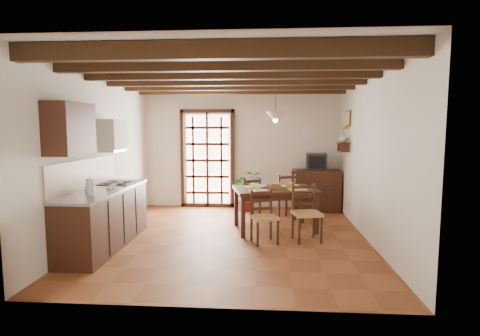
# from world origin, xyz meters

# --- Properties ---
(ground_plane) EXTENTS (5.00, 5.00, 0.00)m
(ground_plane) POSITION_xyz_m (0.00, 0.00, 0.00)
(ground_plane) COLOR brown
(room_shell) EXTENTS (4.52, 5.02, 2.81)m
(room_shell) POSITION_xyz_m (0.00, 0.00, 1.82)
(room_shell) COLOR silver
(room_shell) RESTS_ON ground_plane
(ceiling_beams) EXTENTS (4.50, 4.34, 0.20)m
(ceiling_beams) POSITION_xyz_m (0.00, 0.00, 2.69)
(ceiling_beams) COLOR black
(ceiling_beams) RESTS_ON room_shell
(french_door) EXTENTS (1.26, 0.11, 2.32)m
(french_door) POSITION_xyz_m (-0.80, 2.45, 1.18)
(french_door) COLOR white
(french_door) RESTS_ON ground_plane
(kitchen_counter) EXTENTS (0.64, 2.25, 1.38)m
(kitchen_counter) POSITION_xyz_m (-1.96, -0.60, 0.47)
(kitchen_counter) COLOR #32190F
(kitchen_counter) RESTS_ON ground_plane
(upper_cabinet) EXTENTS (0.35, 0.80, 0.70)m
(upper_cabinet) POSITION_xyz_m (-2.08, -1.30, 1.85)
(upper_cabinet) COLOR #32190F
(upper_cabinet) RESTS_ON room_shell
(range_hood) EXTENTS (0.38, 0.60, 0.54)m
(range_hood) POSITION_xyz_m (-2.05, -0.05, 1.73)
(range_hood) COLOR white
(range_hood) RESTS_ON room_shell
(counter_items) EXTENTS (0.50, 1.43, 0.25)m
(counter_items) POSITION_xyz_m (-1.95, -0.51, 0.96)
(counter_items) COLOR black
(counter_items) RESTS_ON kitchen_counter
(dining_table) EXTENTS (1.59, 1.21, 0.77)m
(dining_table) POSITION_xyz_m (0.72, 0.54, 0.67)
(dining_table) COLOR #361A11
(dining_table) RESTS_ON ground_plane
(chair_near_left) EXTENTS (0.50, 0.49, 0.85)m
(chair_near_left) POSITION_xyz_m (0.54, -0.25, 0.27)
(chair_near_left) COLOR tan
(chair_near_left) RESTS_ON ground_plane
(chair_near_right) EXTENTS (0.52, 0.50, 0.94)m
(chair_near_right) POSITION_xyz_m (1.23, -0.09, 0.29)
(chair_near_right) COLOR tan
(chair_near_right) RESTS_ON ground_plane
(chair_far_left) EXTENTS (0.54, 0.53, 0.88)m
(chair_far_left) POSITION_xyz_m (0.22, 1.17, 0.28)
(chair_far_left) COLOR tan
(chair_far_left) RESTS_ON ground_plane
(chair_far_right) EXTENTS (0.58, 0.57, 0.95)m
(chair_far_right) POSITION_xyz_m (0.91, 1.33, 0.30)
(chair_far_right) COLOR tan
(chair_far_right) RESTS_ON ground_plane
(table_setting) EXTENTS (1.04, 0.69, 0.10)m
(table_setting) POSITION_xyz_m (0.72, 0.54, 0.82)
(table_setting) COLOR gold
(table_setting) RESTS_ON dining_table
(table_bowl) EXTENTS (0.27, 0.27, 0.05)m
(table_bowl) POSITION_xyz_m (0.46, 0.53, 0.80)
(table_bowl) COLOR white
(table_bowl) RESTS_ON dining_table
(sideboard) EXTENTS (1.11, 0.55, 0.92)m
(sideboard) POSITION_xyz_m (1.68, 2.23, 0.46)
(sideboard) COLOR #32190F
(sideboard) RESTS_ON ground_plane
(crt_tv) EXTENTS (0.46, 0.43, 0.37)m
(crt_tv) POSITION_xyz_m (1.68, 2.22, 1.11)
(crt_tv) COLOR black
(crt_tv) RESTS_ON sideboard
(fuse_box) EXTENTS (0.25, 0.03, 0.32)m
(fuse_box) POSITION_xyz_m (1.50, 2.48, 1.75)
(fuse_box) COLOR white
(fuse_box) RESTS_ON room_shell
(plant_pot) EXTENTS (0.38, 0.38, 0.23)m
(plant_pot) POSITION_xyz_m (0.12, 2.12, 0.11)
(plant_pot) COLOR maroon
(plant_pot) RESTS_ON ground_plane
(potted_plant) EXTENTS (2.12, 1.99, 1.88)m
(potted_plant) POSITION_xyz_m (0.12, 2.12, 0.57)
(potted_plant) COLOR #144C19
(potted_plant) RESTS_ON ground_plane
(wall_shelf) EXTENTS (0.20, 0.42, 0.20)m
(wall_shelf) POSITION_xyz_m (2.14, 1.60, 1.51)
(wall_shelf) COLOR #32190F
(wall_shelf) RESTS_ON room_shell
(shelf_vase) EXTENTS (0.15, 0.15, 0.15)m
(shelf_vase) POSITION_xyz_m (2.14, 1.60, 1.65)
(shelf_vase) COLOR #B2BFB2
(shelf_vase) RESTS_ON wall_shelf
(shelf_flowers) EXTENTS (0.14, 0.14, 0.36)m
(shelf_flowers) POSITION_xyz_m (2.14, 1.60, 1.86)
(shelf_flowers) COLOR gold
(shelf_flowers) RESTS_ON shelf_vase
(framed_picture) EXTENTS (0.03, 0.32, 0.32)m
(framed_picture) POSITION_xyz_m (2.22, 1.60, 2.05)
(framed_picture) COLOR brown
(framed_picture) RESTS_ON room_shell
(pendant_lamp) EXTENTS (0.36, 0.36, 0.84)m
(pendant_lamp) POSITION_xyz_m (0.72, 0.64, 2.08)
(pendant_lamp) COLOR black
(pendant_lamp) RESTS_ON room_shell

